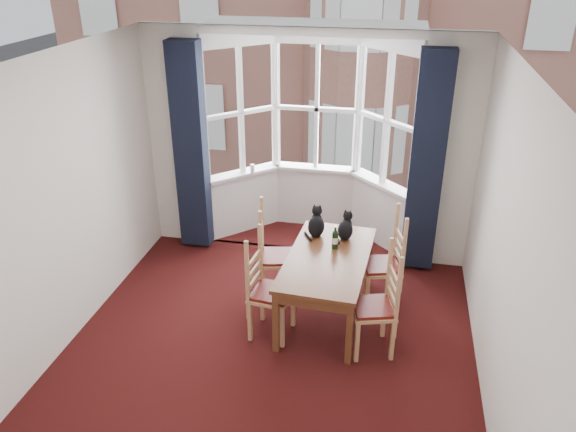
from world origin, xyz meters
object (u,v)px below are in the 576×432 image
(cat_left, at_px, (316,224))
(candle_tall, at_px, (252,169))
(dining_table, at_px, (328,263))
(chair_right_far, at_px, (389,266))
(cat_right, at_px, (345,228))
(wine_bottle, at_px, (335,239))
(chair_right_near, at_px, (382,308))
(chair_left_near, at_px, (263,293))
(chair_left_far, at_px, (270,258))

(cat_left, bearing_deg, candle_tall, 129.32)
(dining_table, distance_m, candle_tall, 2.17)
(cat_left, bearing_deg, dining_table, -66.54)
(chair_right_far, xyz_separation_m, cat_right, (-0.50, 0.09, 0.37))
(dining_table, bearing_deg, wine_bottle, 77.11)
(dining_table, xyz_separation_m, cat_left, (-0.19, 0.45, 0.21))
(cat_right, bearing_deg, candle_tall, 136.69)
(dining_table, xyz_separation_m, wine_bottle, (0.04, 0.19, 0.19))
(cat_left, height_order, candle_tall, cat_left)
(dining_table, xyz_separation_m, chair_right_far, (0.63, 0.35, -0.17))
(chair_right_near, height_order, candle_tall, candle_tall)
(candle_tall, bearing_deg, chair_left_near, -72.85)
(chair_left_near, height_order, wine_bottle, wine_bottle)
(chair_left_far, relative_size, candle_tall, 7.76)
(chair_right_far, xyz_separation_m, candle_tall, (-1.89, 1.40, 0.46))
(dining_table, bearing_deg, chair_right_far, 29.17)
(cat_right, bearing_deg, cat_left, 178.72)
(chair_left_near, relative_size, chair_left_far, 1.00)
(chair_right_near, bearing_deg, dining_table, 142.94)
(cat_left, distance_m, wine_bottle, 0.35)
(dining_table, distance_m, chair_left_near, 0.74)
(chair_right_near, distance_m, cat_right, 1.07)
(chair_right_near, relative_size, wine_bottle, 3.54)
(cat_left, distance_m, cat_right, 0.32)
(chair_right_far, relative_size, cat_right, 2.85)
(chair_right_far, bearing_deg, wine_bottle, -165.02)
(chair_left_near, height_order, chair_right_near, same)
(chair_right_far, bearing_deg, chair_left_near, -148.04)
(chair_left_far, bearing_deg, cat_left, 20.57)
(chair_left_near, bearing_deg, wine_bottle, 43.57)
(chair_left_near, height_order, cat_left, cat_left)
(cat_left, bearing_deg, wine_bottle, -46.54)
(dining_table, distance_m, wine_bottle, 0.28)
(chair_right_far, distance_m, wine_bottle, 0.71)
(chair_right_far, height_order, candle_tall, candle_tall)
(wine_bottle, bearing_deg, cat_left, 133.46)
(dining_table, bearing_deg, chair_left_far, 158.73)
(candle_tall, bearing_deg, chair_right_near, -49.85)
(chair_left_far, relative_size, cat_left, 2.61)
(dining_table, distance_m, cat_right, 0.50)
(chair_left_far, bearing_deg, chair_left_near, -82.71)
(chair_left_near, distance_m, cat_right, 1.17)
(chair_left_far, distance_m, candle_tall, 1.66)
(chair_left_near, height_order, chair_right_far, same)
(cat_right, height_order, wine_bottle, cat_right)
(cat_right, height_order, candle_tall, cat_right)
(chair_left_far, bearing_deg, cat_right, 12.23)
(chair_right_near, xyz_separation_m, wine_bottle, (-0.55, 0.64, 0.36))
(wine_bottle, bearing_deg, chair_left_near, -136.43)
(wine_bottle, distance_m, candle_tall, 2.03)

